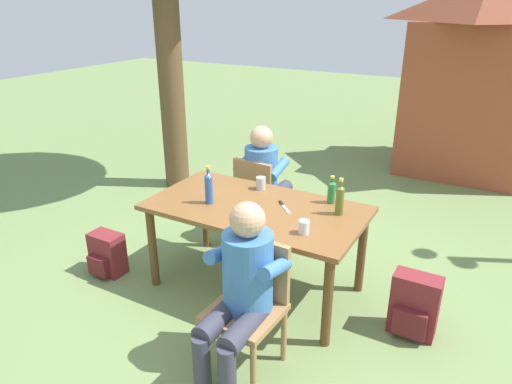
% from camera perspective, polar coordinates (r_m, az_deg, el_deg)
% --- Properties ---
extents(ground_plane, '(24.00, 24.00, 0.00)m').
position_cam_1_polar(ground_plane, '(4.06, -0.00, -11.51)').
color(ground_plane, '#6B844C').
extents(dining_table, '(1.71, 0.93, 0.76)m').
position_cam_1_polar(dining_table, '(3.72, -0.00, -2.96)').
color(dining_table, brown).
rests_on(dining_table, ground_plane).
extents(chair_far_left, '(0.47, 0.47, 0.87)m').
position_cam_1_polar(chair_far_left, '(4.58, 0.39, -0.34)').
color(chair_far_left, '#A37547').
rests_on(chair_far_left, ground_plane).
extents(chair_near_right, '(0.46, 0.46, 0.87)m').
position_cam_1_polar(chair_near_right, '(3.08, -0.62, -12.96)').
color(chair_near_right, '#A37547').
rests_on(chair_near_right, ground_plane).
extents(person_in_white_shirt, '(0.47, 0.62, 1.18)m').
position_cam_1_polar(person_in_white_shirt, '(4.60, 1.11, 2.02)').
color(person_in_white_shirt, '#3D70B2').
rests_on(person_in_white_shirt, ground_plane).
extents(person_in_plaid_shirt, '(0.47, 0.62, 1.18)m').
position_cam_1_polar(person_in_plaid_shirt, '(2.91, -1.80, -11.35)').
color(person_in_plaid_shirt, '#3D70B2').
rests_on(person_in_plaid_shirt, ground_plane).
extents(bottle_blue, '(0.06, 0.06, 0.32)m').
position_cam_1_polar(bottle_blue, '(3.70, -5.83, 0.58)').
color(bottle_blue, '#2D56A3').
rests_on(bottle_blue, dining_table).
extents(bottle_green, '(0.06, 0.06, 0.23)m').
position_cam_1_polar(bottle_green, '(3.75, 9.26, 0.08)').
color(bottle_green, '#287A38').
rests_on(bottle_green, dining_table).
extents(bottle_olive, '(0.06, 0.06, 0.29)m').
position_cam_1_polar(bottle_olive, '(3.55, 10.26, -0.85)').
color(bottle_olive, '#566623').
rests_on(bottle_olive, dining_table).
extents(cup_glass, '(0.08, 0.08, 0.10)m').
position_cam_1_polar(cup_glass, '(3.27, 5.89, -4.29)').
color(cup_glass, silver).
rests_on(cup_glass, dining_table).
extents(cup_steel, '(0.08, 0.08, 0.11)m').
position_cam_1_polar(cup_steel, '(3.99, 0.60, 1.10)').
color(cup_steel, '#B2B7BC').
rests_on(cup_steel, dining_table).
extents(table_knife, '(0.18, 0.19, 0.01)m').
position_cam_1_polar(table_knife, '(3.68, 3.42, -1.75)').
color(table_knife, silver).
rests_on(table_knife, dining_table).
extents(backpack_by_near_side, '(0.33, 0.23, 0.48)m').
position_cam_1_polar(backpack_by_near_side, '(3.63, 18.82, -13.17)').
color(backpack_by_near_side, maroon).
rests_on(backpack_by_near_side, ground_plane).
extents(backpack_by_far_side, '(0.29, 0.24, 0.38)m').
position_cam_1_polar(backpack_by_far_side, '(4.35, -17.84, -7.31)').
color(backpack_by_far_side, maroon).
rests_on(backpack_by_far_side, ground_plane).
extents(brick_kiosk, '(1.85, 1.65, 2.56)m').
position_cam_1_polar(brick_kiosk, '(7.03, 25.28, 12.99)').
color(brick_kiosk, '#9E472D').
rests_on(brick_kiosk, ground_plane).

